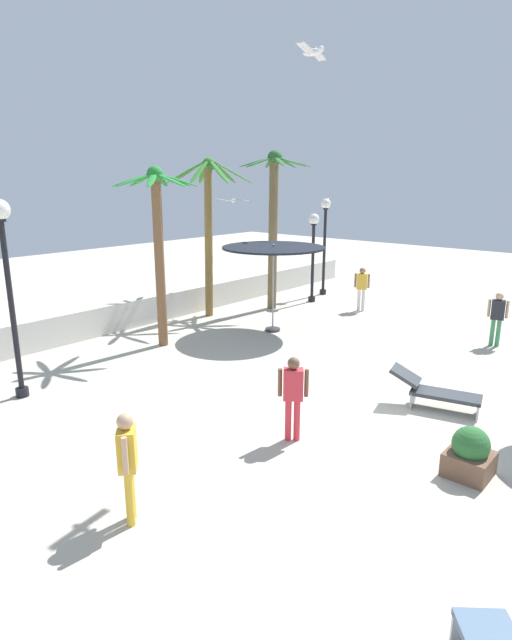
# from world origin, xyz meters

# --- Properties ---
(ground_plane) EXTENTS (56.00, 56.00, 0.00)m
(ground_plane) POSITION_xyz_m (0.00, 0.00, 0.00)
(ground_plane) COLOR beige
(boundary_wall) EXTENTS (25.20, 0.30, 0.91)m
(boundary_wall) POSITION_xyz_m (0.00, 9.05, 0.45)
(boundary_wall) COLOR silver
(boundary_wall) RESTS_ON ground_plane
(patio_umbrella_2) EXTENTS (3.18, 3.18, 2.79)m
(patio_umbrella_2) POSITION_xyz_m (3.28, 5.31, 2.58)
(patio_umbrella_2) COLOR #333338
(patio_umbrella_2) RESTS_ON ground_plane
(palm_tree_0) EXTENTS (2.37, 2.37, 5.06)m
(palm_tree_0) POSITION_xyz_m (0.03, 6.80, 3.25)
(palm_tree_0) COLOR brown
(palm_tree_0) RESTS_ON ground_plane
(palm_tree_1) EXTENTS (2.58, 2.59, 5.72)m
(palm_tree_1) POSITION_xyz_m (5.70, 7.27, 3.56)
(palm_tree_1) COLOR brown
(palm_tree_1) RESTS_ON ground_plane
(palm_tree_2) EXTENTS (2.90, 2.86, 5.43)m
(palm_tree_2) POSITION_xyz_m (3.40, 8.27, 3.47)
(palm_tree_2) COLOR olive
(palm_tree_2) RESTS_ON ground_plane
(lamp_post_0) EXTENTS (0.43, 0.43, 4.32)m
(lamp_post_0) POSITION_xyz_m (-4.46, 6.22, 2.90)
(lamp_post_0) COLOR black
(lamp_post_0) RESTS_ON ground_plane
(lamp_post_1) EXTENTS (0.40, 0.40, 3.97)m
(lamp_post_1) POSITION_xyz_m (8.99, 7.20, 2.59)
(lamp_post_1) COLOR black
(lamp_post_1) RESTS_ON ground_plane
(lamp_post_2) EXTENTS (0.41, 0.41, 3.45)m
(lamp_post_2) POSITION_xyz_m (7.55, 6.77, 2.30)
(lamp_post_2) COLOR black
(lamp_post_2) RESTS_ON ground_plane
(lounge_chair_0) EXTENTS (0.99, 1.93, 0.82)m
(lounge_chair_0) POSITION_xyz_m (0.94, -0.99, 0.40)
(lounge_chair_0) COLOR #B7B7BC
(lounge_chair_0) RESTS_ON ground_plane
(guest_0) EXTENTS (0.41, 0.46, 1.62)m
(guest_0) POSITION_xyz_m (-2.12, 0.43, 0.98)
(guest_0) COLOR #D8333F
(guest_0) RESTS_ON ground_plane
(guest_1) EXTENTS (0.33, 0.54, 1.59)m
(guest_1) POSITION_xyz_m (6.30, -0.58, 0.96)
(guest_1) COLOR #3F8C59
(guest_1) RESTS_ON ground_plane
(guest_2) EXTENTS (0.37, 0.52, 1.62)m
(guest_2) POSITION_xyz_m (7.48, 4.52, 0.98)
(guest_2) COLOR silver
(guest_2) RESTS_ON ground_plane
(guest_3) EXTENTS (0.42, 0.44, 1.66)m
(guest_3) POSITION_xyz_m (-5.53, 0.70, 1.01)
(guest_3) COLOR gold
(guest_3) RESTS_ON ground_plane
(seagull_0) EXTENTS (0.95, 0.39, 0.15)m
(seagull_0) POSITION_xyz_m (-1.41, 0.70, 6.74)
(seagull_0) COLOR white
(seagull_1) EXTENTS (0.85, 1.19, 0.15)m
(seagull_1) POSITION_xyz_m (4.64, 8.26, 3.98)
(seagull_1) COLOR white
(planter) EXTENTS (0.70, 0.70, 0.85)m
(planter) POSITION_xyz_m (-1.19, -2.46, 0.38)
(planter) COLOR brown
(planter) RESTS_ON ground_plane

